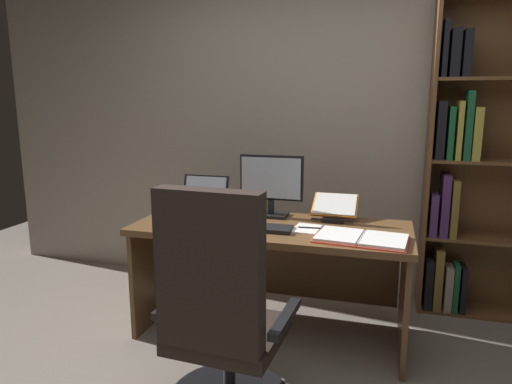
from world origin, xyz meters
The scene contains 12 objects.
wall_back centered at (0.00, 1.88, 1.44)m, with size 5.68×0.12×2.88m, color #A89E8E.
desk centered at (-0.20, 1.05, 0.53)m, with size 1.69×0.70×0.73m.
bookshelf centered at (1.07, 1.68, 1.02)m, with size 0.91×0.27×2.16m.
office_chair centered at (-0.23, 0.13, 0.48)m, with size 0.63×0.60×1.12m.
monitor centered at (-0.26, 1.19, 0.93)m, with size 0.43×0.16×0.41m.
laptop centered at (-0.77, 1.20, 0.78)m, with size 0.34×0.30×0.23m.
keyboard centered at (-0.26, 0.85, 0.74)m, with size 0.42×0.15×0.02m, color black.
computer_mouse centered at (-0.56, 0.85, 0.75)m, with size 0.06×0.10×0.04m, color black.
reading_stand_with_book centered at (0.15, 1.26, 0.80)m, with size 0.29×0.27×0.14m.
open_binder centered at (0.35, 0.80, 0.74)m, with size 0.53×0.35×0.02m.
notepad centered at (0.02, 0.93, 0.73)m, with size 0.15×0.21×0.01m, color white.
pen centered at (0.04, 0.93, 0.74)m, with size 0.01×0.01×0.14m, color black.
Camera 1 is at (0.46, -1.68, 1.48)m, focal length 32.13 mm.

